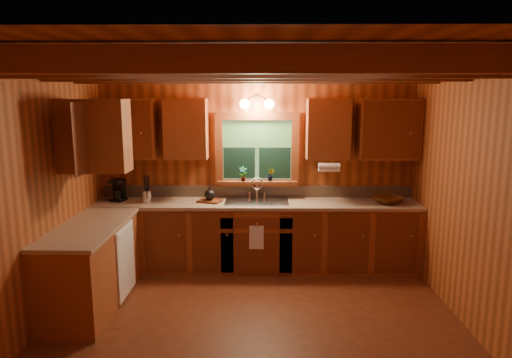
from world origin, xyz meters
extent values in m
plane|color=#5C2A16|center=(0.00, 0.00, 0.00)|extent=(4.20, 4.20, 0.00)
plane|color=brown|center=(0.00, 0.00, 2.60)|extent=(4.20, 4.20, 0.00)
plane|color=brown|center=(0.00, 1.90, 1.30)|extent=(4.20, 0.00, 4.20)
plane|color=brown|center=(0.00, -1.90, 1.30)|extent=(4.20, 0.00, 4.20)
plane|color=brown|center=(-2.10, 0.00, 1.30)|extent=(0.00, 3.80, 3.80)
plane|color=brown|center=(2.10, 0.00, 1.30)|extent=(0.00, 3.80, 3.80)
cube|color=brown|center=(0.00, -1.20, 2.49)|extent=(4.20, 0.14, 0.18)
cube|color=brown|center=(0.00, -0.40, 2.49)|extent=(4.20, 0.14, 0.18)
cube|color=brown|center=(0.00, 0.40, 2.49)|extent=(4.20, 0.14, 0.18)
cube|color=brown|center=(0.00, 1.20, 2.49)|extent=(4.20, 0.14, 0.18)
cube|color=brown|center=(0.00, 1.59, 0.43)|extent=(4.20, 0.62, 0.86)
cube|color=brown|center=(-1.79, 0.48, 0.43)|extent=(0.62, 1.60, 0.86)
cube|color=tan|center=(0.00, 1.59, 0.88)|extent=(4.20, 0.66, 0.04)
cube|color=tan|center=(-1.78, 0.48, 0.88)|extent=(0.64, 1.60, 0.04)
cube|color=tan|center=(0.00, 1.89, 0.98)|extent=(4.20, 0.02, 0.16)
cube|color=white|center=(-1.47, 0.68, 0.43)|extent=(0.02, 0.60, 0.80)
cube|color=brown|center=(-1.70, 1.73, 1.84)|extent=(0.78, 0.34, 0.78)
cube|color=brown|center=(-0.92, 1.73, 1.84)|extent=(0.55, 0.34, 0.78)
cube|color=brown|center=(0.92, 1.73, 1.84)|extent=(0.55, 0.34, 0.78)
cube|color=brown|center=(1.70, 1.73, 1.84)|extent=(0.78, 0.34, 0.78)
cube|color=brown|center=(-1.93, 0.68, 1.84)|extent=(0.34, 1.10, 0.78)
cube|color=brown|center=(0.00, 1.86, 2.00)|extent=(1.12, 0.08, 0.10)
cube|color=brown|center=(0.00, 1.86, 1.10)|extent=(1.12, 0.08, 0.10)
cube|color=brown|center=(-0.51, 1.86, 1.55)|extent=(0.10, 0.08, 0.80)
cube|color=brown|center=(0.51, 1.86, 1.55)|extent=(0.10, 0.08, 0.80)
cube|color=#387733|center=(0.00, 1.90, 1.55)|extent=(0.92, 0.01, 0.80)
cube|color=black|center=(-0.24, 1.87, 1.37)|extent=(0.42, 0.02, 0.42)
cube|color=black|center=(0.24, 1.87, 1.37)|extent=(0.42, 0.02, 0.42)
cylinder|color=black|center=(0.00, 1.87, 1.57)|extent=(0.92, 0.01, 0.01)
cube|color=brown|center=(0.00, 1.82, 1.12)|extent=(1.06, 0.14, 0.04)
cylinder|color=black|center=(0.00, 1.86, 2.23)|extent=(0.08, 0.03, 0.08)
cylinder|color=black|center=(-0.10, 1.80, 2.23)|extent=(0.09, 0.17, 0.08)
cylinder|color=black|center=(0.10, 1.80, 2.23)|extent=(0.09, 0.17, 0.08)
sphere|color=#FFE0A5|center=(-0.16, 1.74, 2.16)|extent=(0.13, 0.13, 0.13)
sphere|color=#FFE0A5|center=(0.16, 1.74, 2.16)|extent=(0.13, 0.13, 0.13)
cylinder|color=white|center=(0.92, 1.53, 1.37)|extent=(0.27, 0.11, 0.11)
cube|color=white|center=(0.00, 1.26, 0.52)|extent=(0.18, 0.01, 0.30)
cube|color=silver|center=(0.00, 1.60, 0.91)|extent=(0.82, 0.48, 0.02)
cube|color=#262628|center=(-0.19, 1.60, 0.84)|extent=(0.34, 0.40, 0.14)
cube|color=#262628|center=(0.19, 1.60, 0.84)|extent=(0.34, 0.40, 0.14)
cylinder|color=silver|center=(0.00, 1.78, 1.01)|extent=(0.04, 0.04, 0.22)
torus|color=silver|center=(0.00, 1.72, 1.12)|extent=(0.16, 0.02, 0.16)
cube|color=black|center=(-1.83, 1.64, 0.91)|extent=(0.16, 0.20, 0.03)
cube|color=black|center=(-1.83, 1.70, 1.05)|extent=(0.16, 0.07, 0.27)
cube|color=black|center=(-1.83, 1.62, 1.17)|extent=(0.16, 0.18, 0.04)
cylinder|color=black|center=(-1.83, 1.61, 0.99)|extent=(0.10, 0.10, 0.12)
cylinder|color=silver|center=(-1.43, 1.56, 0.98)|extent=(0.13, 0.13, 0.16)
cylinder|color=black|center=(-1.45, 1.55, 1.14)|extent=(0.03, 0.04, 0.23)
cylinder|color=black|center=(-1.43, 1.56, 1.14)|extent=(0.01, 0.01, 0.23)
cylinder|color=black|center=(-1.41, 1.57, 1.14)|extent=(0.03, 0.04, 0.23)
cylinder|color=black|center=(-1.40, 1.58, 1.14)|extent=(0.04, 0.06, 0.23)
cube|color=#622A15|center=(-0.61, 1.59, 0.91)|extent=(0.34, 0.29, 0.03)
sphere|color=black|center=(-0.61, 1.59, 1.00)|extent=(0.14, 0.14, 0.14)
cylinder|color=black|center=(-0.61, 1.59, 1.08)|extent=(0.02, 0.02, 0.04)
imported|color=#48230C|center=(1.68, 1.54, 0.95)|extent=(0.48, 0.48, 0.09)
imported|color=#622A15|center=(-0.19, 1.78, 1.24)|extent=(0.11, 0.08, 0.20)
imported|color=#622A15|center=(0.19, 1.81, 1.22)|extent=(0.10, 0.09, 0.17)
camera|label=1|loc=(0.06, -4.17, 2.26)|focal=31.81mm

